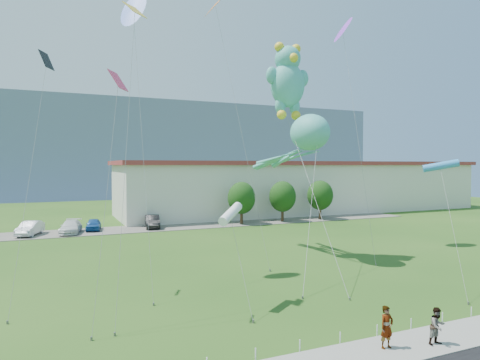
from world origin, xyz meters
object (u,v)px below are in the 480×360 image
object	(u,v)px
parked_car_white	(71,227)
parked_car_black	(152,221)
pedestrian_left	(387,327)
teddy_bear_kite	(288,79)
pedestrian_right	(437,326)
warehouse	(306,186)
octopus_kite	(301,143)
parked_car_silver	(30,228)
parked_car_blue	(93,224)

from	to	relation	value
parked_car_white	parked_car_black	bearing A→B (deg)	14.17
parked_car_white	parked_car_black	distance (m)	9.18
pedestrian_left	teddy_bear_kite	bearing A→B (deg)	70.60
pedestrian_right	parked_car_white	size ratio (longest dim) A/B	0.32
warehouse	parked_car_black	size ratio (longest dim) A/B	13.28
octopus_kite	parked_car_silver	bearing A→B (deg)	134.31
pedestrian_left	octopus_kite	xyz separation A→B (m)	(5.94, 16.26, 8.43)
parked_car_silver	parked_car_white	size ratio (longest dim) A/B	0.94
octopus_kite	pedestrian_right	bearing A→B (deg)	-102.53
warehouse	parked_car_blue	bearing A→B (deg)	-166.60
parked_car_black	octopus_kite	size ratio (longest dim) A/B	0.31
octopus_kite	parked_car_blue	bearing A→B (deg)	122.51
pedestrian_right	teddy_bear_kite	distance (m)	22.53
pedestrian_left	parked_car_white	size ratio (longest dim) A/B	0.36
warehouse	pedestrian_right	bearing A→B (deg)	-116.45
parked_car_black	octopus_kite	bearing A→B (deg)	-61.95
parked_car_silver	octopus_kite	distance (m)	30.93
warehouse	teddy_bear_kite	size ratio (longest dim) A/B	3.49
pedestrian_left	parked_car_blue	bearing A→B (deg)	99.44
pedestrian_right	warehouse	bearing A→B (deg)	63.44
warehouse	pedestrian_left	xyz separation A→B (m)	(-25.67, -46.62, -3.16)
parked_car_black	octopus_kite	xyz separation A→B (m)	(7.52, -21.48, 8.58)
parked_car_blue	pedestrian_right	bearing A→B (deg)	-66.26
pedestrian_right	parked_car_black	size ratio (longest dim) A/B	0.34
warehouse	pedestrian_left	bearing A→B (deg)	-118.84
teddy_bear_kite	warehouse	bearing A→B (deg)	55.20
warehouse	pedestrian_left	distance (m)	53.31
pedestrian_right	octopus_kite	size ratio (longest dim) A/B	0.11
parked_car_white	warehouse	bearing A→B (deg)	25.37
parked_car_white	teddy_bear_kite	distance (m)	29.14
parked_car_blue	octopus_kite	bearing A→B (deg)	-48.71
pedestrian_left	teddy_bear_kite	size ratio (longest dim) A/B	0.10
teddy_bear_kite	octopus_kite	bearing A→B (deg)	-45.06
pedestrian_right	parked_car_white	xyz separation A→B (m)	(-12.94, 37.80, -0.11)
parked_car_blue	parked_car_black	distance (m)	6.72
parked_car_black	warehouse	bearing A→B (deg)	26.79
parked_car_white	teddy_bear_kite	bearing A→B (deg)	-40.85
parked_car_blue	teddy_bear_kite	world-z (taller)	teddy_bear_kite
teddy_bear_kite	parked_car_white	bearing A→B (deg)	128.25
pedestrian_right	parked_car_silver	bearing A→B (deg)	113.95
warehouse	parked_car_blue	world-z (taller)	warehouse
warehouse	pedestrian_left	size ratio (longest dim) A/B	35.13
parked_car_blue	warehouse	bearing A→B (deg)	22.18
parked_car_silver	parked_car_black	distance (m)	13.23
parked_car_silver	parked_car_black	bearing A→B (deg)	19.43
pedestrian_right	parked_car_white	world-z (taller)	pedestrian_right
parked_car_white	parked_car_blue	bearing A→B (deg)	38.69
pedestrian_left	parked_car_white	distance (m)	38.74
pedestrian_left	parked_car_blue	size ratio (longest dim) A/B	0.45
octopus_kite	parked_car_white	bearing A→B (deg)	128.53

